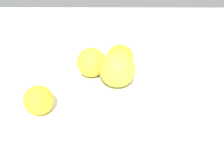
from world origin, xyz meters
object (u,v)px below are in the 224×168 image
object	(u,v)px
orange_in_bowl_1	(90,62)
orange_in_bowl_2	(119,58)
orange_loose_0	(37,100)
orange_in_bowl_0	(116,69)
fruit_bowl	(112,86)

from	to	relation	value
orange_in_bowl_1	orange_in_bowl_2	xyz separation A→B (cm)	(-2.22, 6.34, -0.17)
orange_in_bowl_1	orange_loose_0	bearing A→B (deg)	-52.73
orange_in_bowl_1	orange_loose_0	size ratio (longest dim) A/B	1.04
orange_in_bowl_0	orange_loose_0	world-z (taller)	orange_in_bowl_0
orange_in_bowl_0	orange_in_bowl_1	world-z (taller)	orange_in_bowl_0
orange_loose_0	orange_in_bowl_1	bearing A→B (deg)	127.27
fruit_bowl	orange_in_bowl_1	distance (cm)	7.29
orange_in_bowl_0	orange_in_bowl_1	distance (cm)	6.73
orange_in_bowl_1	orange_loose_0	world-z (taller)	orange_in_bowl_1
orange_in_bowl_0	orange_loose_0	bearing A→B (deg)	-75.03
orange_in_bowl_1	orange_loose_0	xyz separation A→B (cm)	(7.95, -10.44, -4.24)
orange_in_bowl_1	orange_in_bowl_2	bearing A→B (deg)	109.29
fruit_bowl	orange_in_bowl_0	bearing A→B (deg)	20.40
orange_in_bowl_0	orange_in_bowl_2	size ratio (longest dim) A/B	1.23
fruit_bowl	orange_loose_0	bearing A→B (deg)	-66.17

